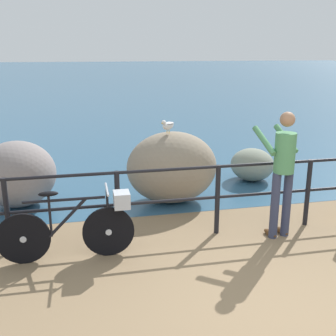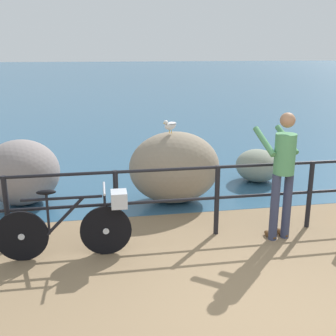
% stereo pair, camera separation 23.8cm
% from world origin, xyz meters
% --- Properties ---
extents(ground_plane, '(120.00, 120.00, 0.10)m').
position_xyz_m(ground_plane, '(0.00, 20.00, -0.05)').
color(ground_plane, '#846B4C').
extents(sea_surface, '(120.00, 90.00, 0.01)m').
position_xyz_m(sea_surface, '(0.00, 47.94, 0.00)').
color(sea_surface, '#2D5675').
rests_on(sea_surface, ground_plane).
extents(promenade_railing, '(8.56, 0.07, 1.02)m').
position_xyz_m(promenade_railing, '(0.00, 2.10, 0.64)').
color(promenade_railing, black).
rests_on(promenade_railing, ground_plane).
extents(bicycle, '(1.70, 0.48, 0.92)m').
position_xyz_m(bicycle, '(-1.94, 1.75, 0.46)').
color(bicycle, black).
rests_on(bicycle, ground_plane).
extents(person_at_railing, '(0.52, 0.67, 1.78)m').
position_xyz_m(person_at_railing, '(0.83, 1.82, 0.99)').
color(person_at_railing, '#333851').
rests_on(person_at_railing, ground_plane).
extents(breakwater_boulder_main, '(1.56, 1.15, 1.24)m').
position_xyz_m(breakwater_boulder_main, '(-0.34, 3.51, 0.62)').
color(breakwater_boulder_main, gray).
rests_on(breakwater_boulder_main, ground).
extents(breakwater_boulder_left, '(1.28, 1.24, 1.11)m').
position_xyz_m(breakwater_boulder_left, '(-2.92, 3.88, 0.56)').
color(breakwater_boulder_left, gray).
rests_on(breakwater_boulder_left, ground).
extents(breakwater_boulder_right, '(0.86, 0.90, 0.65)m').
position_xyz_m(breakwater_boulder_right, '(1.52, 4.38, 0.33)').
color(breakwater_boulder_right, gray).
rests_on(breakwater_boulder_right, ground).
extents(seagull, '(0.30, 0.27, 0.23)m').
position_xyz_m(seagull, '(-0.43, 3.41, 1.38)').
color(seagull, gold).
rests_on(seagull, breakwater_boulder_main).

